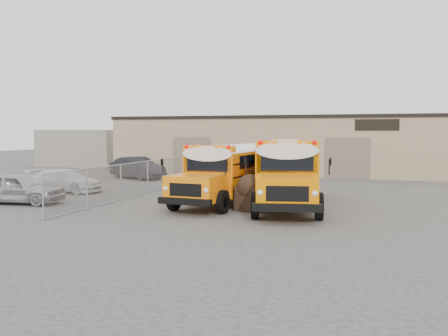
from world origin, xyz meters
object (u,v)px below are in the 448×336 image
(tarp_bundle, at_px, (250,192))
(car_dark, at_px, (137,168))
(car_silver, at_px, (19,188))
(school_bus_right, at_px, (286,159))
(car_white, at_px, (65,181))
(school_bus_left, at_px, (269,161))

(tarp_bundle, distance_m, car_dark, 16.58)
(car_silver, xyz_separation_m, car_dark, (-0.53, 13.10, 0.06))
(school_bus_right, height_order, tarp_bundle, school_bus_right)
(car_white, distance_m, car_dark, 8.46)
(school_bus_left, distance_m, school_bus_right, 1.05)
(tarp_bundle, xyz_separation_m, car_white, (-11.69, 3.50, -0.17))
(school_bus_left, bearing_deg, car_white, -153.30)
(school_bus_right, bearing_deg, car_white, -155.29)
(car_white, bearing_deg, school_bus_left, -59.32)
(school_bus_left, height_order, school_bus_right, school_bus_right)
(school_bus_left, relative_size, car_white, 2.22)
(car_dark, bearing_deg, car_silver, -150.56)
(car_white, bearing_deg, tarp_bundle, -102.71)
(car_silver, xyz_separation_m, car_white, (-0.73, 4.65, -0.09))
(school_bus_left, xyz_separation_m, tarp_bundle, (1.11, -8.83, -0.82))
(car_silver, distance_m, car_dark, 13.11)
(school_bus_left, relative_size, car_dark, 2.05)
(school_bus_left, bearing_deg, car_dark, 163.21)
(car_silver, height_order, car_dark, car_dark)
(school_bus_left, xyz_separation_m, car_white, (-10.58, -5.32, -0.99))
(car_silver, height_order, car_white, car_silver)
(school_bus_right, relative_size, car_white, 2.42)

